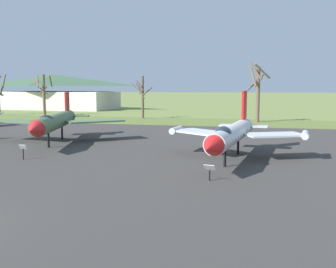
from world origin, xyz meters
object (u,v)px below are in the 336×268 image
(info_placard_front_right, at_px, (210,170))
(visitor_building, at_px, (53,92))
(jet_fighter_front_right, at_px, (232,134))
(info_placard_rear_left, at_px, (23,151))
(jet_fighter_rear_left, at_px, (55,122))

(info_placard_front_right, height_order, visitor_building, visitor_building)
(jet_fighter_front_right, bearing_deg, info_placard_rear_left, -168.01)
(jet_fighter_front_right, height_order, jet_fighter_rear_left, jet_fighter_front_right)
(jet_fighter_rear_left, relative_size, info_placard_rear_left, 12.83)
(info_placard_rear_left, bearing_deg, jet_fighter_front_right, 11.99)
(info_placard_front_right, distance_m, info_placard_rear_left, 14.00)
(visitor_building, bearing_deg, jet_fighter_rear_left, -60.30)
(jet_fighter_rear_left, distance_m, visitor_building, 58.08)
(info_placard_rear_left, distance_m, visitor_building, 65.84)
(jet_fighter_rear_left, bearing_deg, jet_fighter_front_right, -16.40)
(info_placard_front_right, xyz_separation_m, info_placard_rear_left, (-13.63, 3.19, 0.07))
(jet_fighter_front_right, xyz_separation_m, visitor_building, (-44.89, 55.17, 1.88))
(info_placard_front_right, bearing_deg, jet_fighter_rear_left, 144.77)
(jet_fighter_rear_left, bearing_deg, info_placard_rear_left, -76.39)
(jet_fighter_rear_left, distance_m, info_placard_rear_left, 8.11)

